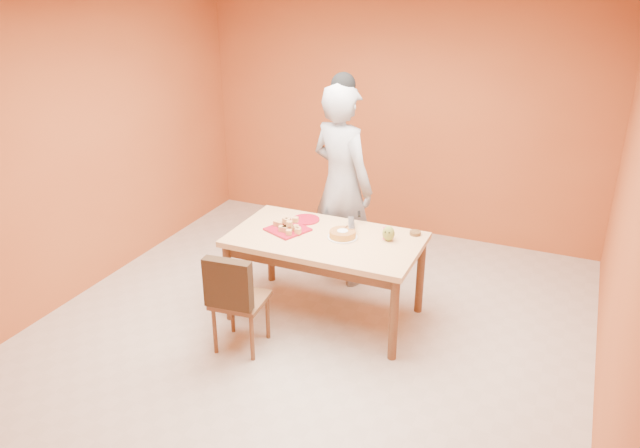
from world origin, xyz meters
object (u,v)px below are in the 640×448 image
at_px(sponge_cake, 343,234).
at_px(checker_tin, 415,233).
at_px(red_dinner_plate, 306,219).
at_px(dining_table, 325,247).
at_px(dining_chair, 239,298).
at_px(egg_ornament, 388,233).
at_px(pastry_platter, 288,229).
at_px(person, 342,185).
at_px(magenta_glass, 387,233).

height_order(sponge_cake, checker_tin, sponge_cake).
bearing_deg(red_dinner_plate, checker_tin, 5.03).
relative_size(dining_table, dining_chair, 1.84).
bearing_deg(dining_table, egg_ornament, 15.53).
height_order(dining_chair, pastry_platter, dining_chair).
distance_m(sponge_cake, checker_tin, 0.62).
bearing_deg(person, egg_ornament, 161.09).
relative_size(red_dinner_plate, magenta_glass, 2.50).
relative_size(dining_table, red_dinner_plate, 6.56).
bearing_deg(egg_ornament, magenta_glass, 107.56).
bearing_deg(checker_tin, pastry_platter, -161.15).
relative_size(pastry_platter, egg_ornament, 2.32).
bearing_deg(checker_tin, magenta_glass, -138.74).
relative_size(red_dinner_plate, egg_ornament, 1.85).
height_order(red_dinner_plate, egg_ornament, egg_ornament).
distance_m(person, egg_ornament, 0.89).
bearing_deg(dining_chair, red_dinner_plate, 76.66).
relative_size(person, egg_ornament, 14.63).
bearing_deg(checker_tin, dining_table, -152.76).
height_order(egg_ornament, checker_tin, egg_ornament).
bearing_deg(sponge_cake, person, 112.32).
distance_m(dining_chair, sponge_cake, 1.02).
bearing_deg(person, pastry_platter, 96.96).
distance_m(dining_chair, egg_ornament, 1.33).
xyz_separation_m(pastry_platter, red_dinner_plate, (0.05, 0.27, -0.00)).
relative_size(sponge_cake, checker_tin, 2.30).
distance_m(person, red_dinner_plate, 0.53).
distance_m(dining_chair, red_dinner_plate, 1.04).
height_order(dining_table, sponge_cake, sponge_cake).
bearing_deg(egg_ornament, dining_table, 179.68).
distance_m(pastry_platter, sponge_cake, 0.49).
height_order(pastry_platter, sponge_cake, sponge_cake).
bearing_deg(person, dining_chair, 101.60).
height_order(magenta_glass, checker_tin, magenta_glass).
bearing_deg(magenta_glass, dining_chair, -135.66).
bearing_deg(checker_tin, egg_ornament, -129.63).
relative_size(dining_chair, magenta_glass, 8.91).
height_order(dining_chair, egg_ornament, egg_ornament).
bearing_deg(dining_table, checker_tin, 27.24).
bearing_deg(dining_table, dining_chair, -121.19).
bearing_deg(dining_table, person, 101.19).
bearing_deg(red_dinner_plate, magenta_glass, -6.27).
height_order(pastry_platter, egg_ornament, egg_ornament).
relative_size(person, pastry_platter, 6.29).
height_order(dining_table, checker_tin, checker_tin).
bearing_deg(red_dinner_plate, sponge_cake, -26.78).
xyz_separation_m(red_dinner_plate, checker_tin, (0.98, 0.09, 0.01)).
xyz_separation_m(sponge_cake, checker_tin, (0.54, 0.31, -0.02)).
distance_m(egg_ornament, checker_tin, 0.28).
relative_size(magenta_glass, checker_tin, 1.01).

